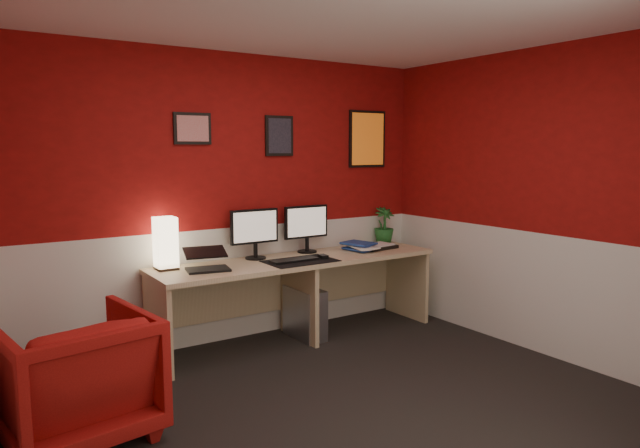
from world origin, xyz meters
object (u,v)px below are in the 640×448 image
(desk, at_px, (299,299))
(shoji_lamp, at_px, (166,245))
(laptop, at_px, (208,257))
(zen_tray, at_px, (377,247))
(pc_tower, at_px, (305,313))
(armchair, at_px, (75,377))
(monitor_right, at_px, (307,221))
(potted_plant, at_px, (384,225))
(monitor_left, at_px, (255,226))

(desk, relative_size, shoji_lamp, 6.50)
(laptop, height_order, zen_tray, laptop)
(laptop, xyz_separation_m, zen_tray, (1.76, 0.05, -0.09))
(shoji_lamp, xyz_separation_m, pc_tower, (1.19, -0.18, -0.70))
(laptop, xyz_separation_m, pc_tower, (0.93, 0.05, -0.61))
(desk, bearing_deg, armchair, -158.16)
(zen_tray, height_order, pc_tower, zen_tray)
(monitor_right, distance_m, armchair, 2.53)
(armchair, bearing_deg, potted_plant, -170.26)
(monitor_right, xyz_separation_m, potted_plant, (0.94, 0.02, -0.11))
(pc_tower, bearing_deg, monitor_left, 154.97)
(monitor_right, bearing_deg, desk, -135.96)
(laptop, height_order, monitor_right, monitor_right)
(monitor_right, bearing_deg, armchair, -155.46)
(monitor_right, bearing_deg, shoji_lamp, -179.06)
(pc_tower, height_order, armchair, armchair)
(monitor_left, bearing_deg, desk, -30.37)
(monitor_left, bearing_deg, monitor_right, 2.18)
(armchair, bearing_deg, pc_tower, -166.94)
(shoji_lamp, relative_size, laptop, 1.21)
(zen_tray, bearing_deg, desk, -178.88)
(desk, relative_size, monitor_left, 4.48)
(laptop, xyz_separation_m, armchair, (-1.15, -0.77, -0.47))
(monitor_right, relative_size, pc_tower, 1.29)
(desk, xyz_separation_m, monitor_left, (-0.33, 0.19, 0.66))
(desk, height_order, shoji_lamp, shoji_lamp)
(zen_tray, xyz_separation_m, potted_plant, (0.26, 0.21, 0.17))
(monitor_left, relative_size, zen_tray, 1.66)
(shoji_lamp, xyz_separation_m, laptop, (0.26, -0.23, -0.09))
(desk, relative_size, monitor_right, 4.48)
(monitor_left, bearing_deg, armchair, -149.38)
(desk, distance_m, zen_tray, 0.97)
(monitor_left, bearing_deg, pc_tower, -24.84)
(shoji_lamp, bearing_deg, laptop, -41.28)
(zen_tray, relative_size, armchair, 0.42)
(desk, relative_size, zen_tray, 7.43)
(potted_plant, bearing_deg, armchair, -161.88)
(laptop, bearing_deg, shoji_lamp, 150.63)
(zen_tray, height_order, armchair, zen_tray)
(laptop, distance_m, armchair, 1.46)
(monitor_right, xyz_separation_m, pc_tower, (-0.15, -0.20, -0.80))
(desk, height_order, pc_tower, desk)
(armchair, bearing_deg, monitor_right, -163.84)
(monitor_right, height_order, zen_tray, monitor_right)
(laptop, height_order, monitor_left, monitor_left)
(zen_tray, bearing_deg, shoji_lamp, 175.12)
(monitor_left, distance_m, monitor_right, 0.55)
(laptop, bearing_deg, zen_tray, 13.70)
(monitor_left, bearing_deg, laptop, -156.99)
(shoji_lamp, relative_size, potted_plant, 1.09)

